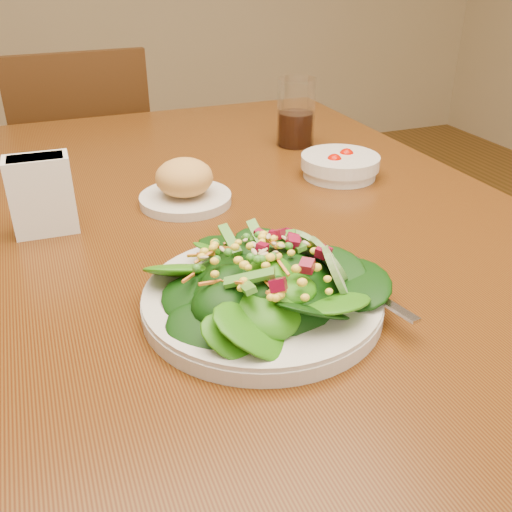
% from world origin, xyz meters
% --- Properties ---
extents(dining_table, '(0.90, 1.40, 0.75)m').
position_xyz_m(dining_table, '(0.00, 0.00, 0.65)').
color(dining_table, '#543511').
rests_on(dining_table, ground_plane).
extents(chair_far, '(0.43, 0.43, 0.89)m').
position_xyz_m(chair_far, '(-0.18, 0.99, 0.47)').
color(chair_far, '#321D0B').
rests_on(chair_far, ground_plane).
extents(salad_plate, '(0.29, 0.29, 0.08)m').
position_xyz_m(salad_plate, '(-0.08, -0.27, 0.78)').
color(salad_plate, silver).
rests_on(salad_plate, dining_table).
extents(bread_plate, '(0.15, 0.15, 0.08)m').
position_xyz_m(bread_plate, '(-0.09, 0.07, 0.78)').
color(bread_plate, silver).
rests_on(bread_plate, dining_table).
extents(tomato_bowl, '(0.15, 0.15, 0.05)m').
position_xyz_m(tomato_bowl, '(0.22, 0.09, 0.77)').
color(tomato_bowl, silver).
rests_on(tomato_bowl, dining_table).
extents(drinking_glass, '(0.08, 0.08, 0.14)m').
position_xyz_m(drinking_glass, '(0.22, 0.30, 0.81)').
color(drinking_glass, silver).
rests_on(drinking_glass, dining_table).
extents(napkin_holder, '(0.09, 0.05, 0.12)m').
position_xyz_m(napkin_holder, '(-0.31, 0.04, 0.81)').
color(napkin_holder, white).
rests_on(napkin_holder, dining_table).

